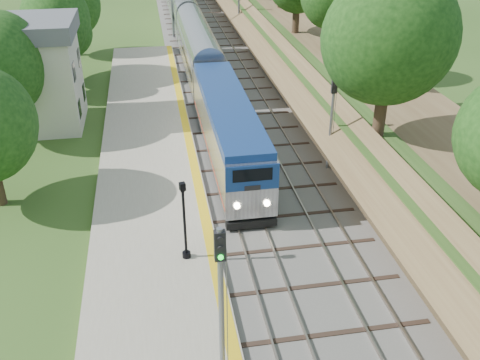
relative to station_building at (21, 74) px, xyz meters
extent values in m
cube|color=#4C4944|center=(16.00, 30.00, -4.03)|extent=(9.50, 170.00, 0.12)
cube|color=gray|center=(13.28, 30.00, -3.89)|extent=(0.08, 170.00, 0.16)
cube|color=gray|center=(14.72, 30.00, -3.89)|extent=(0.08, 170.00, 0.16)
cube|color=gray|center=(17.28, 30.00, -3.89)|extent=(0.08, 170.00, 0.16)
cube|color=gray|center=(18.72, 30.00, -3.89)|extent=(0.08, 170.00, 0.16)
cube|color=gray|center=(8.80, -14.00, -3.90)|extent=(6.40, 68.00, 0.38)
cube|color=gold|center=(11.65, -14.00, -3.70)|extent=(0.55, 68.00, 0.01)
cube|color=brown|center=(25.50, 30.00, -2.59)|extent=(9.00, 170.00, 3.00)
cube|color=brown|center=(21.60, 30.00, -2.79)|extent=(4.47, 170.00, 4.54)
cylinder|color=#332316|center=(24.00, -20.00, 0.22)|extent=(0.60, 0.60, 2.62)
cube|color=beige|center=(0.00, 0.00, -0.69)|extent=(8.00, 6.00, 6.80)
cube|color=#55585D|center=(0.00, 0.00, 3.31)|extent=(8.60, 6.60, 1.20)
cube|color=black|center=(4.01, -1.80, -2.29)|extent=(0.05, 1.10, 1.30)
cube|color=black|center=(4.01, 1.80, -2.29)|extent=(0.05, 1.10, 1.30)
cube|color=black|center=(4.01, -1.80, 0.51)|extent=(0.05, 1.10, 1.30)
cube|color=black|center=(4.01, 1.80, 0.51)|extent=(0.05, 1.10, 1.30)
cylinder|color=slate|center=(12.50, 25.00, -0.99)|extent=(0.24, 0.24, 6.20)
cylinder|color=slate|center=(20.50, 25.00, -0.99)|extent=(0.24, 0.24, 6.20)
cylinder|color=#332316|center=(2.00, -4.00, -2.86)|extent=(0.60, 0.60, 2.45)
sphere|color=#12350E|center=(2.00, -4.00, 0.46)|extent=(5.32, 5.32, 5.32)
cylinder|color=#332316|center=(2.00, 12.00, -2.86)|extent=(0.60, 0.60, 2.45)
sphere|color=#12350E|center=(2.00, 12.00, 0.46)|extent=(5.32, 5.32, 5.32)
cube|color=black|center=(14.00, -8.66, -3.53)|extent=(2.57, 16.08, 0.56)
cube|color=#B7BAC1|center=(14.00, -8.66, -1.67)|extent=(2.79, 16.75, 3.16)
cube|color=navy|center=(14.00, -8.66, 0.12)|extent=(2.68, 16.08, 0.41)
cube|color=navy|center=(14.00, -17.07, -0.78)|extent=(2.76, 0.10, 1.40)
cube|color=black|center=(14.00, -17.11, -0.60)|extent=(2.05, 0.06, 0.70)
cube|color=#B02311|center=(14.00, -8.66, -2.74)|extent=(2.81, 16.42, 0.09)
cube|color=#B7BAC1|center=(14.00, 9.63, -1.99)|extent=(2.79, 18.62, 3.63)
cube|color=#B7BAC1|center=(14.00, 28.84, -1.99)|extent=(2.79, 18.62, 3.63)
cylinder|color=black|center=(10.36, -19.15, -3.57)|extent=(0.41, 0.41, 0.28)
cylinder|color=black|center=(10.36, -19.15, -1.76)|extent=(0.13, 0.13, 3.62)
cube|color=black|center=(10.36, -19.15, 0.24)|extent=(0.31, 0.31, 0.37)
cube|color=silver|center=(10.36, -19.15, 0.24)|extent=(0.22, 0.22, 0.28)
cylinder|color=slate|center=(11.10, -26.41, -0.48)|extent=(0.20, 0.20, 6.45)
cube|color=black|center=(11.10, -26.41, 2.07)|extent=(0.38, 0.24, 1.11)
cylinder|color=#0CE526|center=(11.10, -26.55, 2.07)|extent=(0.18, 0.07, 0.18)
cylinder|color=slate|center=(20.20, -10.84, -0.88)|extent=(0.18, 0.18, 6.18)
cube|color=black|center=(20.20, -10.84, 1.61)|extent=(0.34, 0.22, 1.00)
cylinder|color=#FF0C0C|center=(20.20, -10.97, 1.61)|extent=(0.16, 0.06, 0.16)
camera|label=1|loc=(9.37, -40.21, 12.18)|focal=40.00mm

